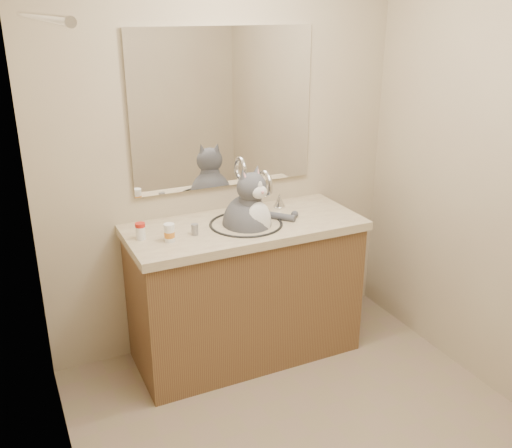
{
  "coord_description": "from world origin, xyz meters",
  "views": [
    {
      "loc": [
        -1.23,
        -1.78,
        2.0
      ],
      "look_at": [
        -0.08,
        0.65,
        0.97
      ],
      "focal_mm": 40.0,
      "sensor_mm": 36.0,
      "label": 1
    }
  ],
  "objects_px": {
    "pill_bottle_redcap": "(140,231)",
    "pill_bottle_orange": "(169,233)",
    "grey_canister": "(195,229)",
    "cat": "(249,222)"
  },
  "relations": [
    {
      "from": "pill_bottle_orange",
      "to": "grey_canister",
      "type": "xyz_separation_m",
      "value": [
        0.15,
        0.03,
        -0.02
      ]
    },
    {
      "from": "cat",
      "to": "pill_bottle_redcap",
      "type": "bearing_deg",
      "value": 159.98
    },
    {
      "from": "cat",
      "to": "pill_bottle_redcap",
      "type": "distance_m",
      "value": 0.6
    },
    {
      "from": "cat",
      "to": "pill_bottle_redcap",
      "type": "relative_size",
      "value": 6.05
    },
    {
      "from": "pill_bottle_redcap",
      "to": "pill_bottle_orange",
      "type": "bearing_deg",
      "value": -35.6
    },
    {
      "from": "cat",
      "to": "grey_canister",
      "type": "distance_m",
      "value": 0.32
    },
    {
      "from": "pill_bottle_redcap",
      "to": "grey_canister",
      "type": "xyz_separation_m",
      "value": [
        0.28,
        -0.06,
        -0.02
      ]
    },
    {
      "from": "pill_bottle_redcap",
      "to": "pill_bottle_orange",
      "type": "xyz_separation_m",
      "value": [
        0.13,
        -0.09,
        0.0
      ]
    },
    {
      "from": "cat",
      "to": "grey_canister",
      "type": "relative_size",
      "value": 8.99
    },
    {
      "from": "cat",
      "to": "pill_bottle_orange",
      "type": "bearing_deg",
      "value": 169.85
    }
  ]
}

